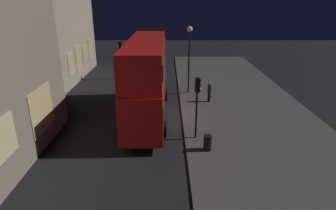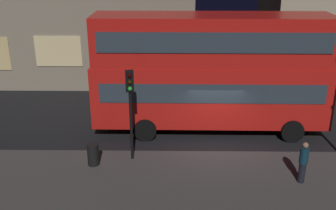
{
  "view_description": "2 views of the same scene",
  "coord_description": "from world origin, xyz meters",
  "px_view_note": "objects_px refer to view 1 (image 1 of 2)",
  "views": [
    {
      "loc": [
        -19.57,
        0.24,
        8.34
      ],
      "look_at": [
        -2.71,
        0.2,
        1.94
      ],
      "focal_mm": 30.49,
      "sensor_mm": 36.0,
      "label": 1
    },
    {
      "loc": [
        -1.94,
        -16.24,
        8.29
      ],
      "look_at": [
        -2.17,
        0.67,
        1.69
      ],
      "focal_mm": 42.34,
      "sensor_mm": 36.0,
      "label": 2
    }
  ],
  "objects_px": {
    "traffic_light_far_side": "(120,53)",
    "litter_bin": "(208,143)",
    "traffic_light_near_kerb": "(197,95)",
    "double_decker_bus": "(147,76)",
    "pedestrian": "(209,92)",
    "street_lamp": "(189,45)"
  },
  "relations": [
    {
      "from": "traffic_light_far_side",
      "to": "litter_bin",
      "type": "bearing_deg",
      "value": 23.47
    },
    {
      "from": "traffic_light_near_kerb",
      "to": "traffic_light_far_side",
      "type": "relative_size",
      "value": 0.96
    },
    {
      "from": "double_decker_bus",
      "to": "traffic_light_far_side",
      "type": "height_order",
      "value": "double_decker_bus"
    },
    {
      "from": "double_decker_bus",
      "to": "traffic_light_far_side",
      "type": "bearing_deg",
      "value": 18.61
    },
    {
      "from": "double_decker_bus",
      "to": "traffic_light_near_kerb",
      "type": "bearing_deg",
      "value": -136.83
    },
    {
      "from": "traffic_light_near_kerb",
      "to": "pedestrian",
      "type": "height_order",
      "value": "traffic_light_near_kerb"
    },
    {
      "from": "double_decker_bus",
      "to": "traffic_light_far_side",
      "type": "distance_m",
      "value": 11.13
    },
    {
      "from": "traffic_light_near_kerb",
      "to": "traffic_light_far_side",
      "type": "bearing_deg",
      "value": 16.59
    },
    {
      "from": "street_lamp",
      "to": "litter_bin",
      "type": "bearing_deg",
      "value": -177.99
    },
    {
      "from": "traffic_light_near_kerb",
      "to": "litter_bin",
      "type": "height_order",
      "value": "traffic_light_near_kerb"
    },
    {
      "from": "traffic_light_near_kerb",
      "to": "traffic_light_far_side",
      "type": "distance_m",
      "value": 15.56
    },
    {
      "from": "pedestrian",
      "to": "traffic_light_near_kerb",
      "type": "bearing_deg",
      "value": -2.1
    },
    {
      "from": "traffic_light_far_side",
      "to": "litter_bin",
      "type": "height_order",
      "value": "traffic_light_far_side"
    },
    {
      "from": "street_lamp",
      "to": "traffic_light_far_side",
      "type": "bearing_deg",
      "value": 54.04
    },
    {
      "from": "street_lamp",
      "to": "litter_bin",
      "type": "xyz_separation_m",
      "value": [
        -10.6,
        -0.37,
        -3.83
      ]
    },
    {
      "from": "double_decker_bus",
      "to": "litter_bin",
      "type": "xyz_separation_m",
      "value": [
        -5.0,
        -3.73,
        -2.57
      ]
    },
    {
      "from": "litter_bin",
      "to": "traffic_light_near_kerb",
      "type": "bearing_deg",
      "value": 18.57
    },
    {
      "from": "pedestrian",
      "to": "litter_bin",
      "type": "xyz_separation_m",
      "value": [
        -8.09,
        1.2,
        -0.4
      ]
    },
    {
      "from": "pedestrian",
      "to": "litter_bin",
      "type": "distance_m",
      "value": 8.19
    },
    {
      "from": "street_lamp",
      "to": "pedestrian",
      "type": "relative_size",
      "value": 3.57
    },
    {
      "from": "traffic_light_far_side",
      "to": "pedestrian",
      "type": "distance_m",
      "value": 11.42
    },
    {
      "from": "double_decker_bus",
      "to": "pedestrian",
      "type": "xyz_separation_m",
      "value": [
        3.09,
        -4.93,
        -2.17
      ]
    }
  ]
}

